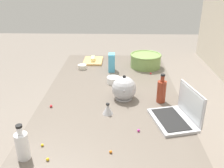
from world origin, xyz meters
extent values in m
cube|color=olive|center=(0.00, 0.00, 0.43)|extent=(1.76, 0.96, 0.87)
cube|color=#60564C|center=(0.00, 0.00, 0.89)|extent=(1.82, 1.02, 0.03)
cube|color=#B7B7BC|center=(0.45, 0.39, 0.91)|extent=(0.35, 0.29, 0.02)
cube|color=black|center=(0.46, 0.38, 0.92)|extent=(0.30, 0.21, 0.00)
cube|color=#B7B7BC|center=(0.43, 0.50, 1.02)|extent=(0.29, 0.08, 0.20)
cube|color=silver|center=(0.43, 0.50, 1.02)|extent=(0.26, 0.07, 0.18)
cylinder|color=#72934C|center=(-0.54, 0.32, 0.96)|extent=(0.29, 0.29, 0.12)
cylinder|color=black|center=(-0.54, 0.32, 0.97)|extent=(0.24, 0.24, 0.11)
torus|color=#72934C|center=(-0.54, 0.32, 1.02)|extent=(0.31, 0.31, 0.02)
cylinder|color=white|center=(0.82, -0.42, 0.97)|extent=(0.07, 0.07, 0.14)
cylinder|color=white|center=(0.82, -0.42, 1.06)|extent=(0.03, 0.03, 0.04)
cylinder|color=black|center=(0.82, -0.42, 1.09)|extent=(0.03, 0.03, 0.01)
cylinder|color=maroon|center=(0.19, 0.36, 0.98)|extent=(0.06, 0.06, 0.16)
cylinder|color=maroon|center=(0.19, 0.36, 1.08)|extent=(0.03, 0.03, 0.04)
cylinder|color=black|center=(0.19, 0.36, 1.11)|extent=(0.03, 0.03, 0.01)
cylinder|color=#ADADB2|center=(0.15, 0.09, 0.91)|extent=(0.13, 0.13, 0.01)
sphere|color=#ADADB2|center=(0.15, 0.09, 0.98)|extent=(0.18, 0.18, 0.18)
cone|color=#ADADB2|center=(0.23, 0.09, 1.00)|extent=(0.08, 0.03, 0.07)
sphere|color=black|center=(0.15, 0.09, 1.07)|extent=(0.02, 0.02, 0.02)
cube|color=tan|center=(-0.68, -0.22, 0.91)|extent=(0.26, 0.19, 0.02)
cube|color=#F4E58C|center=(-0.67, -0.22, 0.94)|extent=(0.11, 0.04, 0.04)
cylinder|color=white|center=(-0.13, 0.01, 0.93)|extent=(0.11, 0.11, 0.05)
cylinder|color=beige|center=(-0.47, -0.30, 0.92)|extent=(0.08, 0.08, 0.04)
cone|color=#B2B2B7|center=(0.37, -0.02, 0.94)|extent=(0.07, 0.07, 0.07)
cylinder|color=black|center=(0.37, -0.02, 0.97)|extent=(0.02, 0.02, 0.01)
cube|color=#4CA5CC|center=(-0.42, -0.02, 0.99)|extent=(0.09, 0.06, 0.17)
sphere|color=blue|center=(-0.82, 0.20, 0.91)|extent=(0.02, 0.02, 0.02)
sphere|color=yellow|center=(0.83, -0.30, 0.91)|extent=(0.02, 0.02, 0.02)
sphere|color=red|center=(-0.34, 0.35, 0.91)|extent=(0.02, 0.02, 0.02)
sphere|color=yellow|center=(-0.63, 0.37, 0.91)|extent=(0.02, 0.02, 0.02)
sphere|color=red|center=(0.30, -0.42, 0.91)|extent=(0.02, 0.02, 0.02)
sphere|color=orange|center=(0.77, 0.02, 0.91)|extent=(0.02, 0.02, 0.02)
sphere|color=#CC3399|center=(0.57, 0.17, 0.91)|extent=(0.02, 0.02, 0.02)
sphere|color=yellow|center=(0.72, -0.35, 0.91)|extent=(0.02, 0.02, 0.02)
camera|label=1|loc=(1.79, 0.05, 1.75)|focal=39.76mm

